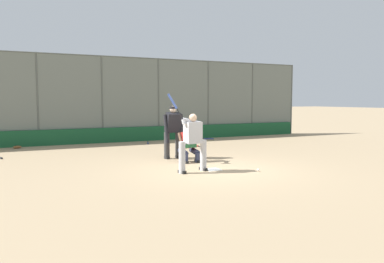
{
  "coord_description": "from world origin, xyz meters",
  "views": [
    {
      "loc": [
        5.14,
        9.46,
        2.03
      ],
      "look_at": [
        0.2,
        -1.0,
        1.05
      ],
      "focal_mm": 35.0,
      "sensor_mm": 36.0,
      "label": 1
    }
  ],
  "objects_px": {
    "batter_at_plate": "(193,140)",
    "spare_bat_by_padding": "(208,139)",
    "spare_bat_third_base_side": "(196,146)",
    "baseball_loose": "(258,170)",
    "catcher_behind_plate": "(189,143)",
    "fielding_glove_on_dirt": "(17,147)",
    "spare_bat_first_base_side": "(148,143)",
    "umpire_home": "(173,130)"
  },
  "relations": [
    {
      "from": "batter_at_plate",
      "to": "spare_bat_third_base_side",
      "type": "height_order",
      "value": "batter_at_plate"
    },
    {
      "from": "spare_bat_first_base_side",
      "to": "batter_at_plate",
      "type": "bearing_deg",
      "value": 8.82
    },
    {
      "from": "catcher_behind_plate",
      "to": "spare_bat_third_base_side",
      "type": "height_order",
      "value": "catcher_behind_plate"
    },
    {
      "from": "batter_at_plate",
      "to": "spare_bat_third_base_side",
      "type": "distance_m",
      "value": 5.85
    },
    {
      "from": "spare_bat_by_padding",
      "to": "catcher_behind_plate",
      "type": "bearing_deg",
      "value": -90.59
    },
    {
      "from": "spare_bat_third_base_side",
      "to": "baseball_loose",
      "type": "bearing_deg",
      "value": 166.42
    },
    {
      "from": "spare_bat_third_base_side",
      "to": "baseball_loose",
      "type": "relative_size",
      "value": 11.07
    },
    {
      "from": "catcher_behind_plate",
      "to": "baseball_loose",
      "type": "distance_m",
      "value": 2.61
    },
    {
      "from": "spare_bat_by_padding",
      "to": "baseball_loose",
      "type": "height_order",
      "value": "baseball_loose"
    },
    {
      "from": "batter_at_plate",
      "to": "spare_bat_first_base_side",
      "type": "height_order",
      "value": "batter_at_plate"
    },
    {
      "from": "batter_at_plate",
      "to": "spare_bat_by_padding",
      "type": "xyz_separation_m",
      "value": [
        -4.46,
        -7.59,
        -0.86
      ]
    },
    {
      "from": "baseball_loose",
      "to": "catcher_behind_plate",
      "type": "bearing_deg",
      "value": -64.36
    },
    {
      "from": "umpire_home",
      "to": "spare_bat_by_padding",
      "type": "bearing_deg",
      "value": -129.94
    },
    {
      "from": "spare_bat_first_base_side",
      "to": "fielding_glove_on_dirt",
      "type": "height_order",
      "value": "fielding_glove_on_dirt"
    },
    {
      "from": "spare_bat_third_base_side",
      "to": "spare_bat_by_padding",
      "type": "bearing_deg",
      "value": -41.99
    },
    {
      "from": "batter_at_plate",
      "to": "spare_bat_by_padding",
      "type": "bearing_deg",
      "value": -130.54
    },
    {
      "from": "spare_bat_third_base_side",
      "to": "fielding_glove_on_dirt",
      "type": "xyz_separation_m",
      "value": [
        7.09,
        -2.61,
        0.03
      ]
    },
    {
      "from": "catcher_behind_plate",
      "to": "baseball_loose",
      "type": "xyz_separation_m",
      "value": [
        -1.1,
        2.29,
        -0.6
      ]
    },
    {
      "from": "spare_bat_by_padding",
      "to": "fielding_glove_on_dirt",
      "type": "height_order",
      "value": "fielding_glove_on_dirt"
    },
    {
      "from": "baseball_loose",
      "to": "spare_bat_first_base_side",
      "type": "bearing_deg",
      "value": -85.27
    },
    {
      "from": "spare_bat_first_base_side",
      "to": "fielding_glove_on_dirt",
      "type": "distance_m",
      "value": 5.58
    },
    {
      "from": "spare_bat_third_base_side",
      "to": "fielding_glove_on_dirt",
      "type": "relative_size",
      "value": 2.51
    },
    {
      "from": "batter_at_plate",
      "to": "catcher_behind_plate",
      "type": "relative_size",
      "value": 1.8
    },
    {
      "from": "spare_bat_third_base_side",
      "to": "baseball_loose",
      "type": "distance_m",
      "value": 5.95
    },
    {
      "from": "spare_bat_by_padding",
      "to": "spare_bat_first_base_side",
      "type": "height_order",
      "value": "same"
    },
    {
      "from": "spare_bat_first_base_side",
      "to": "fielding_glove_on_dirt",
      "type": "xyz_separation_m",
      "value": [
        5.54,
        -0.63,
        0.03
      ]
    },
    {
      "from": "spare_bat_by_padding",
      "to": "baseball_loose",
      "type": "xyz_separation_m",
      "value": [
        2.73,
        8.31,
        0.0
      ]
    },
    {
      "from": "catcher_behind_plate",
      "to": "spare_bat_first_base_side",
      "type": "distance_m",
      "value": 5.62
    },
    {
      "from": "umpire_home",
      "to": "fielding_glove_on_dirt",
      "type": "relative_size",
      "value": 5.58
    },
    {
      "from": "batter_at_plate",
      "to": "catcher_behind_plate",
      "type": "xyz_separation_m",
      "value": [
        -0.63,
        -1.57,
        -0.26
      ]
    },
    {
      "from": "spare_bat_by_padding",
      "to": "fielding_glove_on_dirt",
      "type": "bearing_deg",
      "value": -149.21
    },
    {
      "from": "spare_bat_third_base_side",
      "to": "fielding_glove_on_dirt",
      "type": "bearing_deg",
      "value": 64.86
    },
    {
      "from": "umpire_home",
      "to": "spare_bat_third_base_side",
      "type": "bearing_deg",
      "value": -131.02
    },
    {
      "from": "catcher_behind_plate",
      "to": "umpire_home",
      "type": "distance_m",
      "value": 0.99
    },
    {
      "from": "fielding_glove_on_dirt",
      "to": "batter_at_plate",
      "type": "bearing_deg",
      "value": 119.87
    },
    {
      "from": "catcher_behind_plate",
      "to": "spare_bat_by_padding",
      "type": "xyz_separation_m",
      "value": [
        -3.83,
        -6.02,
        -0.6
      ]
    },
    {
      "from": "catcher_behind_plate",
      "to": "spare_bat_by_padding",
      "type": "height_order",
      "value": "catcher_behind_plate"
    },
    {
      "from": "umpire_home",
      "to": "baseball_loose",
      "type": "height_order",
      "value": "umpire_home"
    },
    {
      "from": "batter_at_plate",
      "to": "spare_bat_first_base_side",
      "type": "bearing_deg",
      "value": -108.71
    },
    {
      "from": "batter_at_plate",
      "to": "spare_bat_by_padding",
      "type": "height_order",
      "value": "batter_at_plate"
    },
    {
      "from": "catcher_behind_plate",
      "to": "batter_at_plate",
      "type": "bearing_deg",
      "value": 66.84
    },
    {
      "from": "catcher_behind_plate",
      "to": "fielding_glove_on_dirt",
      "type": "relative_size",
      "value": 3.77
    }
  ]
}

